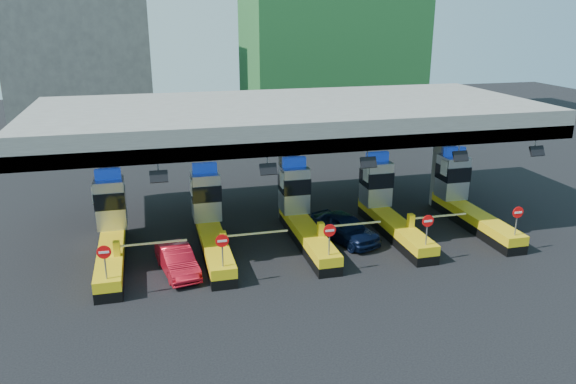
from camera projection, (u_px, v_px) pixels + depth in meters
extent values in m
plane|color=black|center=(302.00, 238.00, 30.91)|extent=(120.00, 120.00, 0.00)
cube|color=slate|center=(289.00, 116.00, 31.76)|extent=(28.00, 12.00, 1.50)
cube|color=#4C4C49|center=(319.00, 145.00, 26.63)|extent=(28.00, 0.60, 0.70)
cube|color=slate|center=(111.00, 188.00, 30.49)|extent=(1.00, 1.00, 5.50)
cube|color=slate|center=(289.00, 176.00, 32.83)|extent=(1.00, 1.00, 5.50)
cube|color=slate|center=(443.00, 165.00, 35.18)|extent=(1.00, 1.00, 5.50)
cylinder|color=slate|center=(158.00, 168.00, 25.05)|extent=(0.06, 0.06, 0.50)
cube|color=black|center=(159.00, 177.00, 24.97)|extent=(0.80, 0.38, 0.54)
cylinder|color=slate|center=(267.00, 161.00, 26.22)|extent=(0.06, 0.06, 0.50)
cube|color=black|center=(268.00, 169.00, 26.15)|extent=(0.80, 0.38, 0.54)
cylinder|color=slate|center=(367.00, 154.00, 27.40)|extent=(0.06, 0.06, 0.50)
cube|color=black|center=(369.00, 162.00, 27.32)|extent=(0.80, 0.38, 0.54)
cylinder|color=slate|center=(459.00, 149.00, 28.57)|extent=(0.06, 0.06, 0.50)
cube|color=black|center=(460.00, 156.00, 28.49)|extent=(0.80, 0.38, 0.54)
cylinder|color=slate|center=(535.00, 144.00, 29.62)|extent=(0.06, 0.06, 0.50)
cube|color=black|center=(537.00, 151.00, 29.55)|extent=(0.80, 0.38, 0.54)
cube|color=black|center=(112.00, 260.00, 27.56)|extent=(1.20, 8.00, 0.50)
cube|color=#E5B70C|center=(111.00, 251.00, 27.41)|extent=(1.20, 8.00, 0.50)
cube|color=#9EA3A8|center=(111.00, 203.00, 29.52)|extent=(1.50, 1.50, 2.60)
cube|color=black|center=(110.00, 198.00, 29.41)|extent=(1.56, 1.56, 0.90)
cube|color=#0C2DBF|center=(108.00, 174.00, 29.04)|extent=(1.30, 0.35, 0.55)
cube|color=white|center=(93.00, 193.00, 28.84)|extent=(0.06, 0.70, 0.90)
cylinder|color=slate|center=(105.00, 265.00, 23.81)|extent=(0.07, 0.07, 1.30)
cylinder|color=red|center=(104.00, 252.00, 23.60)|extent=(0.60, 0.04, 0.60)
cube|color=white|center=(104.00, 252.00, 23.58)|extent=(0.42, 0.02, 0.10)
cube|color=#E5B70C|center=(117.00, 249.00, 26.20)|extent=(0.30, 0.35, 0.70)
cube|color=white|center=(153.00, 243.00, 26.56)|extent=(3.20, 0.08, 0.08)
cube|color=black|center=(214.00, 250.00, 28.74)|extent=(1.20, 8.00, 0.50)
cube|color=#E5B70C|center=(213.00, 241.00, 28.58)|extent=(1.20, 8.00, 0.50)
cube|color=#9EA3A8|center=(206.00, 196.00, 30.69)|extent=(1.50, 1.50, 2.60)
cube|color=black|center=(206.00, 191.00, 30.58)|extent=(1.56, 1.56, 0.90)
cube|color=#0C2DBF|center=(205.00, 168.00, 30.21)|extent=(1.30, 0.35, 0.55)
cube|color=white|center=(191.00, 186.00, 30.01)|extent=(0.06, 0.70, 0.90)
cylinder|color=slate|center=(223.00, 253.00, 24.99)|extent=(0.07, 0.07, 1.30)
cylinder|color=red|center=(222.00, 241.00, 24.77)|extent=(0.60, 0.04, 0.60)
cube|color=white|center=(222.00, 241.00, 24.75)|extent=(0.42, 0.02, 0.10)
cube|color=#E5B70C|center=(223.00, 238.00, 27.37)|extent=(0.30, 0.35, 0.70)
cube|color=white|center=(256.00, 233.00, 27.73)|extent=(3.20, 0.08, 0.08)
cube|color=black|center=(307.00, 241.00, 29.91)|extent=(1.20, 8.00, 0.50)
cube|color=#E5B70C|center=(308.00, 232.00, 29.75)|extent=(1.20, 8.00, 0.50)
cube|color=#9EA3A8|center=(294.00, 189.00, 31.86)|extent=(1.50, 1.50, 2.60)
cube|color=black|center=(294.00, 184.00, 31.75)|extent=(1.56, 1.56, 0.90)
cube|color=#0C2DBF|center=(294.00, 162.00, 31.38)|extent=(1.30, 0.35, 0.55)
cube|color=white|center=(282.00, 180.00, 31.19)|extent=(0.06, 0.70, 0.90)
cylinder|color=slate|center=(329.00, 242.00, 26.16)|extent=(0.07, 0.07, 1.30)
cylinder|color=red|center=(330.00, 230.00, 25.95)|extent=(0.60, 0.04, 0.60)
cube|color=white|center=(330.00, 231.00, 25.92)|extent=(0.42, 0.02, 0.10)
cube|color=#E5B70C|center=(321.00, 229.00, 28.55)|extent=(0.30, 0.35, 0.70)
cube|color=white|center=(351.00, 224.00, 28.90)|extent=(3.20, 0.08, 0.08)
cube|color=black|center=(394.00, 232.00, 31.08)|extent=(1.20, 8.00, 0.50)
cube|color=#E5B70C|center=(395.00, 224.00, 30.93)|extent=(1.20, 8.00, 0.50)
cube|color=#9EA3A8|center=(376.00, 183.00, 33.04)|extent=(1.50, 1.50, 2.60)
cube|color=black|center=(376.00, 178.00, 32.93)|extent=(1.56, 1.56, 0.90)
cube|color=#0C2DBF|center=(377.00, 157.00, 32.55)|extent=(1.30, 0.35, 0.55)
cube|color=white|center=(366.00, 174.00, 32.36)|extent=(0.06, 0.70, 0.90)
cylinder|color=slate|center=(427.00, 232.00, 27.33)|extent=(0.07, 0.07, 1.30)
cylinder|color=red|center=(428.00, 221.00, 27.12)|extent=(0.60, 0.04, 0.60)
cube|color=white|center=(428.00, 221.00, 27.10)|extent=(0.42, 0.02, 0.10)
cube|color=#E5B70C|center=(411.00, 221.00, 29.72)|extent=(0.30, 0.35, 0.70)
cube|color=white|center=(439.00, 216.00, 30.07)|extent=(3.20, 0.08, 0.08)
cube|color=black|center=(474.00, 224.00, 32.25)|extent=(1.20, 8.00, 0.50)
cube|color=#E5B70C|center=(475.00, 216.00, 32.10)|extent=(1.20, 8.00, 0.50)
cube|color=#9EA3A8|center=(452.00, 177.00, 34.21)|extent=(1.50, 1.50, 2.60)
cube|color=black|center=(453.00, 172.00, 34.10)|extent=(1.56, 1.56, 0.90)
cube|color=#0C2DBF|center=(455.00, 152.00, 33.73)|extent=(1.30, 0.35, 0.55)
cube|color=white|center=(444.00, 168.00, 33.53)|extent=(0.06, 0.70, 0.90)
cylinder|color=slate|center=(516.00, 223.00, 28.50)|extent=(0.07, 0.07, 1.30)
cylinder|color=red|center=(518.00, 212.00, 28.29)|extent=(0.60, 0.04, 0.60)
cube|color=white|center=(518.00, 212.00, 28.27)|extent=(0.42, 0.02, 0.10)
cube|color=#E5B70C|center=(494.00, 213.00, 30.89)|extent=(0.30, 0.35, 0.70)
cube|color=white|center=(520.00, 208.00, 31.25)|extent=(3.20, 0.08, 0.08)
cube|color=#4C4C49|center=(79.00, 41.00, 58.09)|extent=(14.00, 10.00, 18.00)
imported|color=black|center=(345.00, 227.00, 30.37)|extent=(3.29, 4.83, 1.53)
imported|color=#B60E1C|center=(177.00, 260.00, 26.63)|extent=(2.07, 4.11, 1.29)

